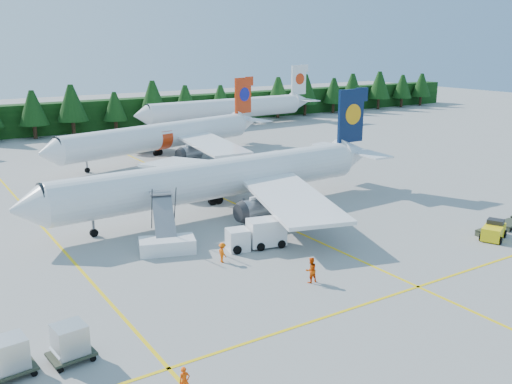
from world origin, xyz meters
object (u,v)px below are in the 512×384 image
airliner_navy (211,180)px  airliner_red (157,137)px  service_truck (256,234)px  airstairs (167,241)px  baggage_tug (494,231)px

airliner_navy → airliner_red: airliner_navy is taller
airliner_navy → service_truck: 11.38m
airliner_red → airstairs: (-14.96, -36.72, -2.53)m
airliner_red → baggage_tug: 51.47m
airliner_navy → airstairs: 11.60m
airliner_navy → airliner_red: 29.92m
service_truck → baggage_tug: (19.42, -9.90, -0.44)m
airliner_navy → airliner_red: size_ratio=1.07×
airliner_red → service_truck: size_ratio=7.14×
baggage_tug → service_truck: bearing=128.5°
airstairs → service_truck: airstairs is taller
airliner_navy → baggage_tug: airliner_navy is taller
service_truck → baggage_tug: 21.81m
airliner_red → service_truck: (-8.04, -40.22, -2.22)m
baggage_tug → airstairs: bearing=128.5°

